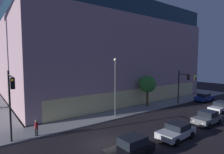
{
  "coord_description": "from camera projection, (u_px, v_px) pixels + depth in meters",
  "views": [
    {
      "loc": [
        -9.65,
        -14.11,
        7.91
      ],
      "look_at": [
        4.52,
        4.99,
        5.87
      ],
      "focal_mm": 29.37,
      "sensor_mm": 36.0,
      "label": 1
    }
  ],
  "objects": [
    {
      "name": "traffic_light_far_corner",
      "position": [
        185.0,
        82.0,
        32.54
      ],
      "size": [
        0.48,
        3.69,
        6.06
      ],
      "color": "black",
      "rests_on": "sidewalk_corner"
    },
    {
      "name": "pedestrian_waiting",
      "position": [
        36.0,
        127.0,
        19.0
      ],
      "size": [
        0.36,
        0.36,
        1.69
      ],
      "color": "black",
      "rests_on": "sidewalk_corner"
    },
    {
      "name": "modern_building",
      "position": [
        94.0,
        55.0,
        44.89
      ],
      "size": [
        38.68,
        32.09,
        19.21
      ],
      "color": "#4C4C51",
      "rests_on": "ground"
    },
    {
      "name": "sidewalk_tree",
      "position": [
        148.0,
        84.0,
        31.32
      ],
      "size": [
        2.9,
        2.9,
        5.37
      ],
      "color": "brown",
      "rests_on": "sidewalk_corner"
    },
    {
      "name": "car_grey",
      "position": [
        207.0,
        118.0,
        23.06
      ],
      "size": [
        4.19,
        2.2,
        1.65
      ],
      "color": "slate",
      "rests_on": "ground"
    },
    {
      "name": "traffic_light_near_corner",
      "position": [
        11.0,
        97.0,
        16.47
      ],
      "size": [
        0.38,
        3.86,
        6.91
      ],
      "color": "black",
      "rests_on": "sidewalk_corner"
    },
    {
      "name": "car_black",
      "position": [
        130.0,
        148.0,
        14.86
      ],
      "size": [
        4.37,
        2.06,
        1.78
      ],
      "color": "black",
      "rests_on": "ground"
    },
    {
      "name": "ground_plane",
      "position": [
        105.0,
        143.0,
        17.7
      ],
      "size": [
        120.0,
        120.0,
        0.0
      ],
      "primitive_type": "plane",
      "color": "black"
    },
    {
      "name": "street_lamp_sidewalk",
      "position": [
        115.0,
        80.0,
        25.5
      ],
      "size": [
        0.44,
        0.44,
        8.21
      ],
      "color": "slate",
      "rests_on": "sidewalk_corner"
    },
    {
      "name": "car_blue",
      "position": [
        204.0,
        97.0,
        36.1
      ],
      "size": [
        4.34,
        2.25,
        1.65
      ],
      "color": "navy",
      "rests_on": "ground"
    },
    {
      "name": "car_white",
      "position": [
        221.0,
        107.0,
        28.74
      ],
      "size": [
        4.8,
        2.09,
        1.6
      ],
      "color": "silver",
      "rests_on": "ground"
    },
    {
      "name": "car_silver",
      "position": [
        176.0,
        131.0,
        18.72
      ],
      "size": [
        4.51,
        2.38,
        1.58
      ],
      "color": "#B7BABF",
      "rests_on": "ground"
    },
    {
      "name": "sidewalk_corner",
      "position": [
        26.0,
        93.0,
        45.73
      ],
      "size": [
        80.0,
        60.0,
        0.15
      ],
      "primitive_type": "cube",
      "color": "gray",
      "rests_on": "ground"
    }
  ]
}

